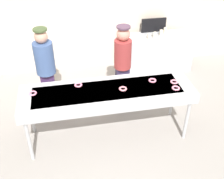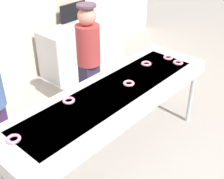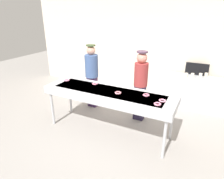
{
  "view_description": "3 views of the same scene",
  "coord_description": "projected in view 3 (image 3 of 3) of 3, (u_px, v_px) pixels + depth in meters",
  "views": [
    {
      "loc": [
        -0.61,
        -3.55,
        3.46
      ],
      "look_at": [
        0.07,
        -0.0,
        0.95
      ],
      "focal_mm": 44.73,
      "sensor_mm": 36.0,
      "label": 1
    },
    {
      "loc": [
        -2.05,
        -1.84,
        2.68
      ],
      "look_at": [
        0.06,
        0.05,
        0.93
      ],
      "focal_mm": 48.23,
      "sensor_mm": 36.0,
      "label": 2
    },
    {
      "loc": [
        1.75,
        -3.26,
        2.48
      ],
      "look_at": [
        0.02,
        0.13,
        0.94
      ],
      "focal_mm": 31.42,
      "sensor_mm": 36.0,
      "label": 3
    }
  ],
  "objects": [
    {
      "name": "prep_counter",
      "position": [
        192.0,
        93.0,
        5.26
      ],
      "size": [
        1.7,
        0.57,
        0.86
      ],
      "primitive_type": "cube",
      "color": "#B7BABF",
      "rests_on": "ground"
    },
    {
      "name": "strawberry_donut_5",
      "position": [
        157.0,
        104.0,
        3.4
      ],
      "size": [
        0.18,
        0.18,
        0.03
      ],
      "primitive_type": "torus",
      "rotation": [
        0.0,
        0.0,
        0.82
      ],
      "color": "pink",
      "rests_on": "fryer_conveyor"
    },
    {
      "name": "worker_baker",
      "position": [
        141.0,
        83.0,
        4.49
      ],
      "size": [
        0.31,
        0.31,
        1.66
      ],
      "rotation": [
        0.0,
        0.0,
        3.05
      ],
      "color": "#28213D",
      "rests_on": "ground"
    },
    {
      "name": "strawberry_donut_0",
      "position": [
        146.0,
        95.0,
        3.76
      ],
      "size": [
        0.16,
        0.16,
        0.03
      ],
      "primitive_type": "torus",
      "rotation": [
        0.0,
        0.0,
        1.25
      ],
      "color": "pink",
      "rests_on": "fryer_conveyor"
    },
    {
      "name": "strawberry_donut_4",
      "position": [
        67.0,
        80.0,
        4.57
      ],
      "size": [
        0.16,
        0.16,
        0.03
      ],
      "primitive_type": "torus",
      "rotation": [
        0.0,
        0.0,
        1.29
      ],
      "color": "pink",
      "rests_on": "fryer_conveyor"
    },
    {
      "name": "paper_cup_3",
      "position": [
        200.0,
        76.0,
        5.03
      ],
      "size": [
        0.08,
        0.08,
        0.12
      ],
      "primitive_type": "cylinder",
      "color": "beige",
      "rests_on": "prep_counter"
    },
    {
      "name": "worker_assistant",
      "position": [
        92.0,
        73.0,
        5.13
      ],
      "size": [
        0.34,
        0.34,
        1.69
      ],
      "rotation": [
        0.0,
        0.0,
        3.26
      ],
      "color": "#372046",
      "rests_on": "ground"
    },
    {
      "name": "menu_display",
      "position": [
        197.0,
        69.0,
        5.23
      ],
      "size": [
        0.58,
        0.04,
        0.32
      ],
      "primitive_type": "cube",
      "color": "black",
      "rests_on": "prep_counter"
    },
    {
      "name": "fryer_conveyor",
      "position": [
        108.0,
        94.0,
        4.03
      ],
      "size": [
        2.75,
        0.81,
        0.95
      ],
      "color": "#B7BABF",
      "rests_on": "ground"
    },
    {
      "name": "strawberry_donut_3",
      "position": [
        95.0,
        84.0,
        4.35
      ],
      "size": [
        0.17,
        0.17,
        0.03
      ],
      "primitive_type": "torus",
      "rotation": [
        0.0,
        0.0,
        2.07
      ],
      "color": "pink",
      "rests_on": "fryer_conveyor"
    },
    {
      "name": "paper_cup_2",
      "position": [
        206.0,
        75.0,
        5.06
      ],
      "size": [
        0.08,
        0.08,
        0.12
      ],
      "primitive_type": "cylinder",
      "color": "beige",
      "rests_on": "prep_counter"
    },
    {
      "name": "back_wall",
      "position": [
        147.0,
        39.0,
        5.78
      ],
      "size": [
        8.0,
        0.12,
        3.4
      ],
      "primitive_type": "cube",
      "color": "beige",
      "rests_on": "ground"
    },
    {
      "name": "paper_cup_1",
      "position": [
        192.0,
        76.0,
        5.03
      ],
      "size": [
        0.08,
        0.08,
        0.12
      ],
      "primitive_type": "cylinder",
      "color": "beige",
      "rests_on": "prep_counter"
    },
    {
      "name": "strawberry_donut_1",
      "position": [
        118.0,
        93.0,
        3.86
      ],
      "size": [
        0.17,
        0.17,
        0.03
      ],
      "primitive_type": "torus",
      "rotation": [
        0.0,
        0.0,
        0.46
      ],
      "color": "pink",
      "rests_on": "fryer_conveyor"
    },
    {
      "name": "strawberry_donut_2",
      "position": [
        162.0,
        101.0,
        3.53
      ],
      "size": [
        0.16,
        0.16,
        0.03
      ],
      "primitive_type": "torus",
      "rotation": [
        0.0,
        0.0,
        0.27
      ],
      "color": "pink",
      "rests_on": "fryer_conveyor"
    },
    {
      "name": "paper_cup_0",
      "position": [
        186.0,
        75.0,
        5.05
      ],
      "size": [
        0.08,
        0.08,
        0.12
      ],
      "primitive_type": "cylinder",
      "color": "beige",
      "rests_on": "prep_counter"
    },
    {
      "name": "ground_plane",
      "position": [
        108.0,
        130.0,
        4.36
      ],
      "size": [
        16.0,
        16.0,
        0.0
      ],
      "primitive_type": "plane",
      "color": "#9E9993"
    }
  ]
}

